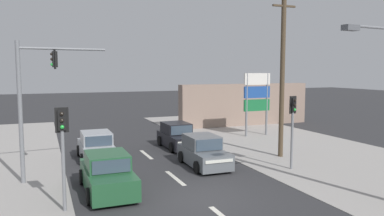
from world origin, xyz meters
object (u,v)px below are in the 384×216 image
Objects in this scene: pedestal_signal_left_kerb at (63,142)px; shopping_plaza_sign at (257,95)px; utility_pole_midground_right at (282,68)px; sedan_kerbside_parked at (107,174)px; hatchback_crossing_left at (96,146)px; pedestal_signal_right_kerb at (293,120)px; hatchback_oncoming_near at (177,136)px; traffic_signal_mast at (33,93)px; hatchback_receding_far at (203,152)px.

shopping_plaza_sign is (13.87, 10.33, 0.57)m from pedestal_signal_left_kerb.
sedan_kerbside_parked is (-9.88, -2.46, -4.18)m from utility_pole_midground_right.
pedestal_signal_left_kerb is at bearing -105.41° from hatchback_crossing_left.
pedestal_signal_right_kerb is at bearing -111.17° from shopping_plaza_sign.
shopping_plaza_sign is (2.29, 6.26, -1.90)m from utility_pole_midground_right.
hatchback_crossing_left is at bearing 86.91° from sedan_kerbside_parked.
utility_pole_midground_right is 2.54× the size of hatchback_oncoming_near.
hatchback_crossing_left is (-11.87, -3.07, -2.28)m from shopping_plaza_sign.
traffic_signal_mast is 1.41× the size of sedan_kerbside_parked.
traffic_signal_mast is 1.65× the size of hatchback_crossing_left.
sedan_kerbside_parked is at bearing -93.09° from hatchback_crossing_left.
shopping_plaza_sign is 1.08× the size of sedan_kerbside_parked.
pedestal_signal_left_kerb is at bearing -171.07° from pedestal_signal_right_kerb.
shopping_plaza_sign reaches higher than hatchback_oncoming_near.
pedestal_signal_left_kerb is at bearing -150.66° from hatchback_receding_far.
pedestal_signal_right_kerb is at bearing -63.52° from hatchback_oncoming_near.
hatchback_receding_far is at bearing 29.34° from pedestal_signal_left_kerb.
pedestal_signal_left_kerb is 11.21m from hatchback_oncoming_near.
hatchback_crossing_left and hatchback_oncoming_near have the same top height.
pedestal_signal_right_kerb is 0.97× the size of hatchback_receding_far.
pedestal_signal_right_kerb reaches higher than hatchback_crossing_left.
shopping_plaza_sign is 15.15m from sedan_kerbside_parked.
pedestal_signal_left_kerb reaches higher than hatchback_oncoming_near.
pedestal_signal_left_kerb is 0.77× the size of shopping_plaza_sign.
pedestal_signal_right_kerb is at bearing -30.29° from hatchback_receding_far.
utility_pole_midground_right reaches higher than traffic_signal_mast.
utility_pole_midground_right is 2.02× the size of shopping_plaza_sign.
pedestal_signal_left_kerb is 2.90m from sedan_kerbside_parked.
hatchback_crossing_left is 0.86× the size of sedan_kerbside_parked.
hatchback_oncoming_near is at bearing 116.48° from pedestal_signal_right_kerb.
traffic_signal_mast is 4.75m from sedan_kerbside_parked.
hatchback_oncoming_near is at bearing 135.33° from utility_pole_midground_right.
utility_pole_midground_right is at bearing 19.38° from pedestal_signal_left_kerb.
traffic_signal_mast is at bearing 102.68° from pedestal_signal_left_kerb.
pedestal_signal_left_kerb reaches higher than hatchback_crossing_left.
hatchback_receding_far is (6.79, 3.82, -1.71)m from pedestal_signal_left_kerb.
hatchback_receding_far is 5.55m from sedan_kerbside_parked.
sedan_kerbside_parked is at bearing -156.57° from hatchback_receding_far.
hatchback_receding_far is (-3.71, 2.17, -1.71)m from pedestal_signal_right_kerb.
traffic_signal_mast is 11.75m from pedestal_signal_right_kerb.
pedestal_signal_right_kerb is 9.33m from shopping_plaza_sign.
pedestal_signal_left_kerb is 0.84× the size of sedan_kerbside_parked.
traffic_signal_mast is 1.69× the size of pedestal_signal_left_kerb.
pedestal_signal_right_kerb is at bearing 0.26° from sedan_kerbside_parked.
utility_pole_midground_right is 10.92m from hatchback_crossing_left.
hatchback_oncoming_near is at bearing 29.10° from traffic_signal_mast.
shopping_plaza_sign reaches higher than sedan_kerbside_parked.
pedestal_signal_right_kerb is 0.77× the size of shopping_plaza_sign.
sedan_kerbside_parked is (-8.81, -0.04, -1.71)m from pedestal_signal_right_kerb.
utility_pole_midground_right reaches higher than shopping_plaza_sign.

